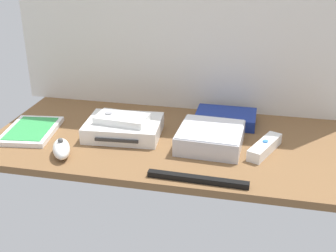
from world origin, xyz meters
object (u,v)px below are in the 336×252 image
Objects in this scene: game_console at (124,128)px; sensor_bar at (198,179)px; remote_wand at (265,147)px; mini_computer at (210,137)px; game_case at (31,131)px; remote_nunchuk at (61,149)px; remote_classic_pad at (122,119)px; network_router at (226,118)px.

game_console is 0.92× the size of sensor_bar.
remote_wand is (39.74, -2.24, -0.69)cm from game_console.
mini_computer reaches higher than remote_wand.
mini_computer is at bearing -4.40° from game_case.
remote_classic_pad is (11.80, 14.78, 3.37)cm from remote_nunchuk.
remote_wand is 0.63× the size of sensor_bar.
network_router and remote_wand have the same top height.
remote_wand reaches higher than sensor_bar.
remote_classic_pad reaches higher than mini_computer.
game_case is at bearing -155.25° from remote_wand.
game_case is 57.91cm from network_router.
remote_nunchuk is (-39.84, -30.35, 0.34)cm from network_router.
game_case reaches higher than sensor_bar.
mini_computer is 1.63× the size of remote_nunchuk.
remote_wand is 23.98cm from sensor_bar.
mini_computer is 52.06cm from game_case.
mini_computer is 0.86× the size of game_case.
remote_nunchuk is at bearing -123.68° from remote_classic_pad.
game_console is 1.24× the size of mini_computer.
remote_wand is 1.38× the size of remote_nunchuk.
sensor_bar is (24.62, -20.83, -1.50)cm from game_console.
sensor_bar is (-3.23, -35.67, -1.00)cm from network_router.
game_case is 53.96cm from sensor_bar.
mini_computer is 1.18× the size of remote_wand.
sensor_bar is at bearing -25.06° from game_case.
remote_nunchuk is at bearing -142.19° from network_router.
network_router is 1.20× the size of remote_wand.
mini_computer reaches higher than network_router.
mini_computer is at bearing 90.17° from sensor_bar.
game_console is at bearing 176.05° from mini_computer.
remote_classic_pad reaches higher than network_router.
network_router is 50.08cm from remote_nunchuk.
mini_computer is at bearing -8.01° from game_console.
mini_computer is 19.20cm from sensor_bar.
network_router is 0.75× the size of sensor_bar.
game_console is 3.30cm from remote_classic_pad.
remote_wand is at bearing -54.64° from network_router.
remote_nunchuk is (-51.73, -13.28, 0.53)cm from remote_wand.
game_console is 39.81cm from remote_wand.
mini_computer reaches higher than game_case.
remote_nunchuk is 0.73× the size of remote_classic_pad.
network_router is 1.66× the size of remote_nunchuk.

